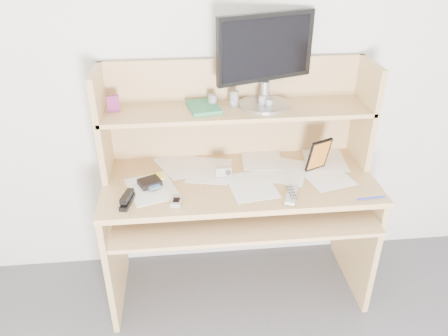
{
  "coord_description": "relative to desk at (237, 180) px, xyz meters",
  "views": [
    {
      "loc": [
        -0.28,
        -0.45,
        1.91
      ],
      "look_at": [
        -0.09,
        1.43,
        0.85
      ],
      "focal_mm": 35.0,
      "sensor_mm": 36.0,
      "label": 1
    }
  ],
  "objects": [
    {
      "name": "back_wall",
      "position": [
        0.0,
        0.24,
        0.56
      ],
      "size": [
        3.6,
        0.04,
        2.5
      ],
      "primitive_type": "cube",
      "color": "silver",
      "rests_on": "floor"
    },
    {
      "name": "desk",
      "position": [
        0.0,
        0.0,
        0.0
      ],
      "size": [
        1.4,
        0.7,
        1.3
      ],
      "color": "tan",
      "rests_on": "floor"
    },
    {
      "name": "paper_clutter",
      "position": [
        0.0,
        -0.08,
        0.06
      ],
      "size": [
        1.32,
        0.54,
        0.01
      ],
      "primitive_type": "cube",
      "color": "white",
      "rests_on": "desk"
    },
    {
      "name": "keyboard",
      "position": [
        -0.19,
        -0.15,
        -0.03
      ],
      "size": [
        0.45,
        0.28,
        0.03
      ],
      "rotation": [
        0.0,
        0.0,
        0.32
      ],
      "color": "black",
      "rests_on": "desk"
    },
    {
      "name": "tv_remote",
      "position": [
        0.23,
        -0.28,
        0.07
      ],
      "size": [
        0.1,
        0.17,
        0.02
      ],
      "primitive_type": "cube",
      "rotation": [
        0.0,
        0.0,
        -0.35
      ],
      "color": "#AFAFA9",
      "rests_on": "paper_clutter"
    },
    {
      "name": "flip_phone",
      "position": [
        -0.33,
        -0.28,
        0.07
      ],
      "size": [
        0.06,
        0.1,
        0.02
      ],
      "primitive_type": "cube",
      "rotation": [
        0.0,
        0.0,
        -0.17
      ],
      "color": "#B9B9BB",
      "rests_on": "paper_clutter"
    },
    {
      "name": "stapler",
      "position": [
        -0.56,
        -0.26,
        0.08
      ],
      "size": [
        0.07,
        0.15,
        0.04
      ],
      "primitive_type": "cube",
      "rotation": [
        0.0,
        0.0,
        -0.2
      ],
      "color": "black",
      "rests_on": "paper_clutter"
    },
    {
      "name": "wallet",
      "position": [
        -0.46,
        -0.1,
        0.07
      ],
      "size": [
        0.13,
        0.12,
        0.03
      ],
      "primitive_type": "cube",
      "rotation": [
        0.0,
        0.0,
        0.45
      ],
      "color": "black",
      "rests_on": "paper_clutter"
    },
    {
      "name": "sticky_note_pad",
      "position": [
        -0.43,
        -0.03,
        0.06
      ],
      "size": [
        0.09,
        0.09,
        0.01
      ],
      "primitive_type": "cube",
      "rotation": [
        0.0,
        0.0,
        0.32
      ],
      "color": "gold",
      "rests_on": "desk"
    },
    {
      "name": "digital_camera",
      "position": [
        -0.08,
        -0.05,
        0.09
      ],
      "size": [
        0.08,
        0.03,
        0.05
      ],
      "primitive_type": "cube",
      "rotation": [
        0.0,
        0.0,
        0.01
      ],
      "color": "#AEAEB0",
      "rests_on": "paper_clutter"
    },
    {
      "name": "game_case",
      "position": [
        0.42,
        -0.04,
        0.15
      ],
      "size": [
        0.12,
        0.07,
        0.18
      ],
      "primitive_type": "cube",
      "rotation": [
        0.0,
        0.0,
        0.43
      ],
      "color": "black",
      "rests_on": "paper_clutter"
    },
    {
      "name": "blue_pen",
      "position": [
        0.6,
        -0.34,
        0.07
      ],
      "size": [
        0.14,
        0.02,
        0.01
      ],
      "primitive_type": "cylinder",
      "rotation": [
        1.57,
        0.0,
        1.65
      ],
      "color": "#1626A9",
      "rests_on": "paper_clutter"
    },
    {
      "name": "card_box",
      "position": [
        -0.62,
        0.09,
        0.43
      ],
      "size": [
        0.06,
        0.03,
        0.08
      ],
      "primitive_type": "cube",
      "rotation": [
        0.0,
        0.0,
        0.17
      ],
      "color": "maroon",
      "rests_on": "desk"
    },
    {
      "name": "shelf_book",
      "position": [
        -0.17,
        0.08,
        0.4
      ],
      "size": [
        0.18,
        0.22,
        0.02
      ],
      "primitive_type": "cube",
      "rotation": [
        0.0,
        0.0,
        0.18
      ],
      "color": "#2D7048",
      "rests_on": "desk"
    },
    {
      "name": "chip_stack_a",
      "position": [
        -0.12,
        0.11,
        0.42
      ],
      "size": [
        0.05,
        0.05,
        0.06
      ],
      "primitive_type": "cylinder",
      "rotation": [
        0.0,
        0.0,
        0.12
      ],
      "color": "black",
      "rests_on": "desk"
    },
    {
      "name": "chip_stack_b",
      "position": [
        0.13,
        0.07,
        0.42
      ],
      "size": [
        0.05,
        0.05,
        0.06
      ],
      "primitive_type": "cylinder",
      "rotation": [
        0.0,
        0.0,
        -0.43
      ],
      "color": "silver",
      "rests_on": "desk"
    },
    {
      "name": "chip_stack_c",
      "position": [
        0.16,
        0.05,
        0.41
      ],
      "size": [
        0.04,
        0.04,
        0.05
      ],
      "primitive_type": "cylinder",
      "rotation": [
        0.0,
        0.0,
        -0.05
      ],
      "color": "black",
      "rests_on": "desk"
    },
    {
      "name": "chip_stack_d",
      "position": [
        -0.01,
        0.1,
        0.43
      ],
      "size": [
        0.05,
        0.05,
        0.08
      ],
      "primitive_type": "cylinder",
      "rotation": [
        0.0,
        0.0,
        -0.06
      ],
      "color": "white",
      "rests_on": "desk"
    },
    {
      "name": "monitor",
      "position": [
        0.15,
        0.11,
        0.63
      ],
      "size": [
        0.51,
        0.27,
        0.46
      ],
      "rotation": [
        0.0,
        0.0,
        0.36
      ],
      "color": "#A3A2A7",
      "rests_on": "desk"
    }
  ]
}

